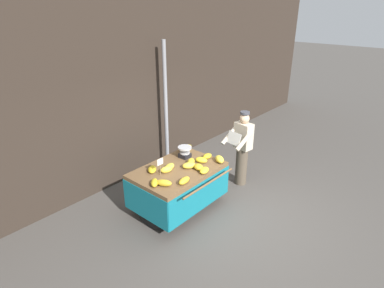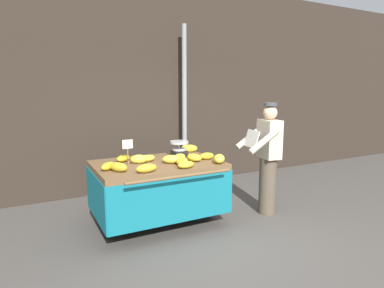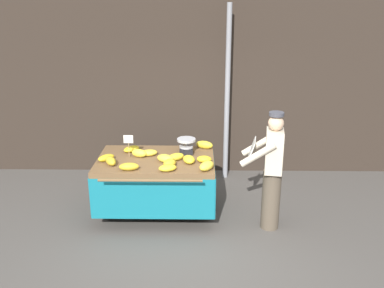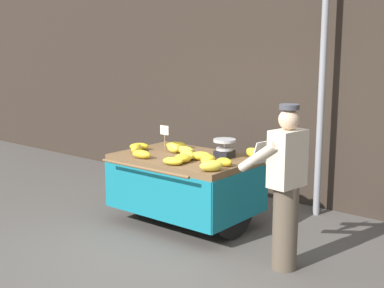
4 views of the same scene
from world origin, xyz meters
name	(u,v)px [view 3 (image 3 of 4)]	position (x,y,z in m)	size (l,w,h in m)	color
ground_plane	(184,248)	(0.00, 0.00, 0.00)	(60.00, 60.00, 0.00)	#514C47
back_wall	(189,67)	(0.00, 2.80, 1.96)	(16.00, 0.24, 3.93)	#332821
street_pole	(227,95)	(0.68, 2.38, 1.54)	(0.09, 0.09, 3.08)	gray
banana_cart	(156,173)	(-0.45, 0.95, 0.67)	(1.74, 1.37, 0.91)	brown
weighing_scale	(186,146)	(0.00, 1.17, 1.02)	(0.28, 0.28, 0.24)	black
price_sign	(128,141)	(-0.85, 1.00, 1.15)	(0.14, 0.01, 0.34)	#997A51
banana_bunch_0	(129,167)	(-0.77, 0.49, 0.96)	(0.13, 0.27, 0.11)	gold
banana_bunch_1	(207,166)	(0.30, 0.51, 0.97)	(0.15, 0.27, 0.12)	yellow
banana_bunch_2	(204,145)	(0.28, 1.40, 0.97)	(0.11, 0.28, 0.12)	yellow
banana_bunch_3	(170,163)	(-0.22, 0.63, 0.96)	(0.16, 0.22, 0.11)	gold
banana_bunch_4	(189,159)	(0.05, 0.77, 0.96)	(0.16, 0.24, 0.11)	yellow
banana_bunch_5	(111,161)	(-1.06, 0.69, 0.96)	(0.13, 0.28, 0.11)	gold
banana_bunch_6	(165,158)	(-0.29, 0.80, 0.96)	(0.16, 0.26, 0.11)	yellow
banana_bunch_7	(168,168)	(-0.24, 0.47, 0.95)	(0.16, 0.25, 0.09)	yellow
banana_bunch_8	(149,153)	(-0.56, 1.06, 0.95)	(0.15, 0.26, 0.09)	yellow
banana_bunch_9	(139,153)	(-0.69, 1.00, 0.97)	(0.13, 0.23, 0.12)	yellow
banana_bunch_10	(106,158)	(-1.15, 0.84, 0.95)	(0.12, 0.26, 0.10)	gold
banana_bunch_11	(131,149)	(-0.85, 1.23, 0.95)	(0.15, 0.27, 0.09)	gold
banana_bunch_12	(204,159)	(0.27, 0.80, 0.96)	(0.14, 0.21, 0.10)	gold
banana_bunch_13	(176,157)	(-0.14, 0.88, 0.96)	(0.14, 0.26, 0.11)	yellow
vendor_person	(272,171)	(1.20, 0.56, 0.87)	(0.63, 0.58, 1.71)	brown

